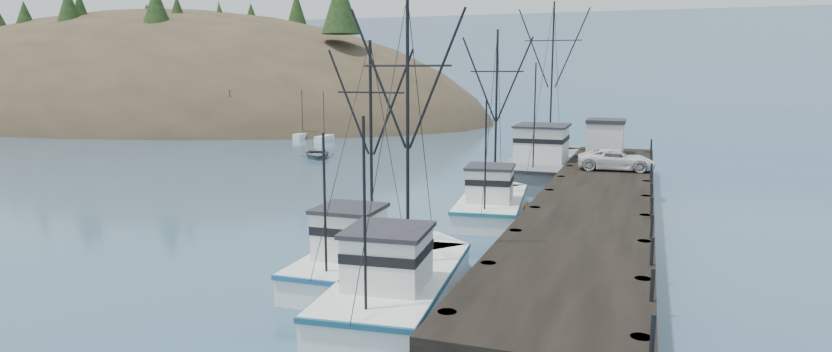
{
  "coord_description": "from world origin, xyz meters",
  "views": [
    {
      "loc": [
        16.45,
        -20.75,
        8.77
      ],
      "look_at": [
        3.63,
        15.11,
        2.5
      ],
      "focal_mm": 28.0,
      "sensor_mm": 36.0,
      "label": 1
    }
  ],
  "objects_px": {
    "pier": "(596,198)",
    "trawler_mid": "(364,256)",
    "motorboat": "(317,158)",
    "trawler_near": "(401,282)",
    "work_vessel": "(546,164)",
    "pickup_truck": "(617,160)",
    "trawler_far": "(492,203)",
    "pier_shed": "(605,136)"
  },
  "relations": [
    {
      "from": "pier",
      "to": "trawler_mid",
      "type": "bearing_deg",
      "value": -125.76
    },
    {
      "from": "trawler_far",
      "to": "pickup_truck",
      "type": "xyz_separation_m",
      "value": [
        6.73,
        7.95,
        1.89
      ]
    },
    {
      "from": "work_vessel",
      "to": "pier_shed",
      "type": "height_order",
      "value": "work_vessel"
    },
    {
      "from": "trawler_mid",
      "to": "motorboat",
      "type": "xyz_separation_m",
      "value": [
        -20.0,
        32.94,
        -0.82
      ]
    },
    {
      "from": "trawler_near",
      "to": "pickup_truck",
      "type": "relative_size",
      "value": 2.31
    },
    {
      "from": "trawler_mid",
      "to": "motorboat",
      "type": "distance_m",
      "value": 38.54
    },
    {
      "from": "pickup_truck",
      "to": "pier",
      "type": "bearing_deg",
      "value": 171.2
    },
    {
      "from": "trawler_mid",
      "to": "trawler_far",
      "type": "bearing_deg",
      "value": 78.7
    },
    {
      "from": "trawler_mid",
      "to": "work_vessel",
      "type": "xyz_separation_m",
      "value": [
        3.64,
        27.63,
        0.41
      ]
    },
    {
      "from": "pier",
      "to": "pickup_truck",
      "type": "bearing_deg",
      "value": 86.09
    },
    {
      "from": "pier",
      "to": "pickup_truck",
      "type": "relative_size",
      "value": 8.61
    },
    {
      "from": "trawler_mid",
      "to": "motorboat",
      "type": "height_order",
      "value": "trawler_mid"
    },
    {
      "from": "pier_shed",
      "to": "motorboat",
      "type": "height_order",
      "value": "pier_shed"
    },
    {
      "from": "trawler_far",
      "to": "work_vessel",
      "type": "distance_m",
      "value": 14.58
    },
    {
      "from": "trawler_mid",
      "to": "motorboat",
      "type": "relative_size",
      "value": 2.04
    },
    {
      "from": "trawler_near",
      "to": "pier_shed",
      "type": "bearing_deg",
      "value": 80.65
    },
    {
      "from": "trawler_near",
      "to": "work_vessel",
      "type": "xyz_separation_m",
      "value": [
        0.95,
        30.23,
        0.41
      ]
    },
    {
      "from": "trawler_mid",
      "to": "pier_shed",
      "type": "relative_size",
      "value": 3.23
    },
    {
      "from": "pier",
      "to": "work_vessel",
      "type": "distance_m",
      "value": 16.32
    },
    {
      "from": "pier_shed",
      "to": "pickup_truck",
      "type": "height_order",
      "value": "pier_shed"
    },
    {
      "from": "motorboat",
      "to": "trawler_mid",
      "type": "bearing_deg",
      "value": -89.0
    },
    {
      "from": "pier",
      "to": "trawler_mid",
      "type": "distance_m",
      "value": 14.97
    },
    {
      "from": "pier",
      "to": "pier_shed",
      "type": "height_order",
      "value": "pier_shed"
    },
    {
      "from": "trawler_near",
      "to": "trawler_mid",
      "type": "relative_size",
      "value": 1.14
    },
    {
      "from": "motorboat",
      "to": "pickup_truck",
      "type": "bearing_deg",
      "value": -52.34
    },
    {
      "from": "trawler_far",
      "to": "pickup_truck",
      "type": "height_order",
      "value": "trawler_far"
    },
    {
      "from": "trawler_mid",
      "to": "trawler_far",
      "type": "relative_size",
      "value": 0.9
    },
    {
      "from": "trawler_mid",
      "to": "pier_shed",
      "type": "height_order",
      "value": "trawler_mid"
    },
    {
      "from": "work_vessel",
      "to": "motorboat",
      "type": "xyz_separation_m",
      "value": [
        -23.63,
        5.31,
        -1.23
      ]
    },
    {
      "from": "trawler_near",
      "to": "pickup_truck",
      "type": "bearing_deg",
      "value": 74.28
    },
    {
      "from": "trawler_mid",
      "to": "pier_shed",
      "type": "bearing_deg",
      "value": 74.95
    },
    {
      "from": "trawler_far",
      "to": "work_vessel",
      "type": "xyz_separation_m",
      "value": [
        1.02,
        14.54,
        0.41
      ]
    },
    {
      "from": "trawler_far",
      "to": "pier_shed",
      "type": "height_order",
      "value": "trawler_far"
    },
    {
      "from": "pier_shed",
      "to": "motorboat",
      "type": "xyz_separation_m",
      "value": [
        -28.03,
        3.06,
        -3.42
      ]
    },
    {
      "from": "pier",
      "to": "trawler_mid",
      "type": "height_order",
      "value": "trawler_mid"
    },
    {
      "from": "trawler_near",
      "to": "motorboat",
      "type": "height_order",
      "value": "trawler_near"
    },
    {
      "from": "trawler_near",
      "to": "work_vessel",
      "type": "relative_size",
      "value": 0.67
    },
    {
      "from": "pier",
      "to": "trawler_near",
      "type": "relative_size",
      "value": 3.72
    },
    {
      "from": "trawler_near",
      "to": "work_vessel",
      "type": "distance_m",
      "value": 30.25
    },
    {
      "from": "trawler_mid",
      "to": "work_vessel",
      "type": "bearing_deg",
      "value": 82.5
    },
    {
      "from": "trawler_far",
      "to": "motorboat",
      "type": "relative_size",
      "value": 2.26
    },
    {
      "from": "pier",
      "to": "work_vessel",
      "type": "xyz_separation_m",
      "value": [
        -5.1,
        15.5,
        -0.46
      ]
    }
  ]
}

